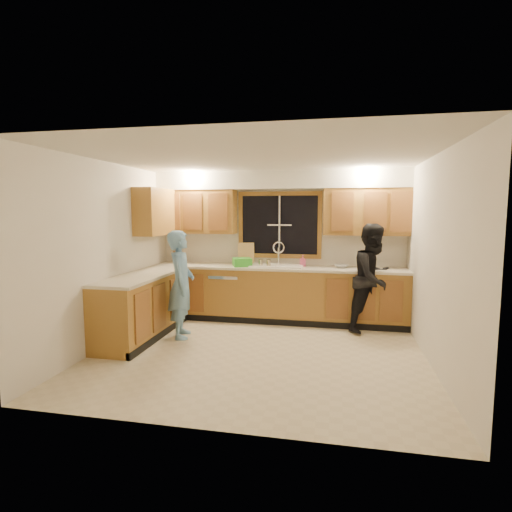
{
  "coord_description": "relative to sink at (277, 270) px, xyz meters",
  "views": [
    {
      "loc": [
        0.96,
        -4.93,
        1.83
      ],
      "look_at": [
        -0.16,
        0.65,
        1.19
      ],
      "focal_mm": 28.0,
      "sensor_mm": 36.0,
      "label": 1
    }
  ],
  "objects": [
    {
      "name": "countertop_back",
      "position": [
        0.0,
        -0.02,
        0.04
      ],
      "size": [
        4.2,
        0.63,
        0.04
      ],
      "primitive_type": "cube",
      "color": "beige",
      "rests_on": "base_cabinets_back"
    },
    {
      "name": "woman",
      "position": [
        1.53,
        -0.33,
        -0.04
      ],
      "size": [
        1.01,
        1.01,
        1.65
      ],
      "primitive_type": "imported",
      "rotation": [
        0.0,
        0.0,
        0.82
      ],
      "color": "black",
      "rests_on": "floor"
    },
    {
      "name": "countertop_left",
      "position": [
        -1.79,
        -1.25,
        0.04
      ],
      "size": [
        0.63,
        1.9,
        0.04
      ],
      "primitive_type": "cube",
      "color": "beige",
      "rests_on": "base_cabinets_left"
    },
    {
      "name": "dishwasher",
      "position": [
        -0.85,
        -0.01,
        -0.45
      ],
      "size": [
        0.6,
        0.56,
        0.82
      ],
      "primitive_type": "cube",
      "color": "silver",
      "rests_on": "floor"
    },
    {
      "name": "can_left",
      "position": [
        -0.26,
        -0.1,
        0.12
      ],
      "size": [
        0.09,
        0.09,
        0.12
      ],
      "primitive_type": "cylinder",
      "rotation": [
        0.0,
        0.0,
        0.35
      ],
      "color": "#C4B897",
      "rests_on": "countertop_back"
    },
    {
      "name": "wall_back",
      "position": [
        0.0,
        0.3,
        0.39
      ],
      "size": [
        4.2,
        0.0,
        4.2
      ],
      "primitive_type": "plane",
      "rotation": [
        1.57,
        0.0,
        0.0
      ],
      "color": "silver",
      "rests_on": "ground"
    },
    {
      "name": "knife_block",
      "position": [
        -1.8,
        0.07,
        0.16
      ],
      "size": [
        0.15,
        0.15,
        0.22
      ],
      "primitive_type": "cube",
      "rotation": [
        0.0,
        0.0,
        0.72
      ],
      "color": "brown",
      "rests_on": "countertop_back"
    },
    {
      "name": "upper_cabinets_return",
      "position": [
        -1.94,
        -0.48,
        0.96
      ],
      "size": [
        0.33,
        0.9,
        0.75
      ],
      "primitive_type": "cube",
      "color": "#A77530",
      "rests_on": "wall_left"
    },
    {
      "name": "upper_cabinets_left",
      "position": [
        -1.43,
        0.13,
        0.96
      ],
      "size": [
        1.35,
        0.33,
        0.75
      ],
      "primitive_type": "cube",
      "color": "#A77530",
      "rests_on": "wall_back"
    },
    {
      "name": "man",
      "position": [
        -1.23,
        -1.15,
        -0.08
      ],
      "size": [
        0.51,
        0.65,
        1.56
      ],
      "primitive_type": "imported",
      "rotation": [
        0.0,
        0.0,
        1.84
      ],
      "color": "#6CA0CC",
      "rests_on": "floor"
    },
    {
      "name": "sink",
      "position": [
        0.0,
        0.0,
        0.0
      ],
      "size": [
        0.86,
        0.52,
        0.57
      ],
      "color": "white",
      "rests_on": "countertop_back"
    },
    {
      "name": "soap_bottle",
      "position": [
        0.42,
        0.1,
        0.15
      ],
      "size": [
        0.11,
        0.11,
        0.19
      ],
      "primitive_type": "imported",
      "rotation": [
        0.0,
        0.0,
        0.34
      ],
      "color": "#E4578E",
      "rests_on": "countertop_back"
    },
    {
      "name": "can_right",
      "position": [
        -0.11,
        -0.15,
        0.12
      ],
      "size": [
        0.08,
        0.08,
        0.13
      ],
      "primitive_type": "cylinder",
      "rotation": [
        0.0,
        0.0,
        0.16
      ],
      "color": "#C4B897",
      "rests_on": "countertop_back"
    },
    {
      "name": "soffit",
      "position": [
        0.0,
        0.12,
        1.49
      ],
      "size": [
        4.2,
        0.35,
        0.3
      ],
      "primitive_type": "cube",
      "color": "white",
      "rests_on": "wall_back"
    },
    {
      "name": "base_cabinets_left",
      "position": [
        -1.8,
        -1.25,
        -0.42
      ],
      "size": [
        0.6,
        1.9,
        0.88
      ],
      "primitive_type": "cube",
      "color": "#A77530",
      "rests_on": "ground"
    },
    {
      "name": "ceiling",
      "position": [
        0.0,
        -1.6,
        1.64
      ],
      "size": [
        4.2,
        4.2,
        0.0
      ],
      "primitive_type": "plane",
      "rotation": [
        3.14,
        0.0,
        0.0
      ],
      "color": "silver"
    },
    {
      "name": "stove",
      "position": [
        -1.8,
        -1.82,
        -0.41
      ],
      "size": [
        0.58,
        0.75,
        0.9
      ],
      "primitive_type": "cube",
      "color": "silver",
      "rests_on": "floor"
    },
    {
      "name": "base_cabinets_back",
      "position": [
        0.0,
        -0.0,
        -0.42
      ],
      "size": [
        4.2,
        0.6,
        0.88
      ],
      "primitive_type": "cube",
      "color": "#A77530",
      "rests_on": "ground"
    },
    {
      "name": "window_frame",
      "position": [
        0.0,
        0.29,
        0.74
      ],
      "size": [
        1.44,
        0.03,
        1.14
      ],
      "color": "black",
      "rests_on": "wall_back"
    },
    {
      "name": "bowl",
      "position": [
        1.05,
        0.05,
        0.08
      ],
      "size": [
        0.27,
        0.27,
        0.05
      ],
      "primitive_type": "imported",
      "rotation": [
        0.0,
        0.0,
        0.24
      ],
      "color": "silver",
      "rests_on": "countertop_back"
    },
    {
      "name": "cutting_board",
      "position": [
        -0.57,
        0.21,
        0.24
      ],
      "size": [
        0.3,
        0.17,
        0.37
      ],
      "primitive_type": "cube",
      "rotation": [
        -0.21,
        0.0,
        0.3
      ],
      "color": "tan",
      "rests_on": "countertop_back"
    },
    {
      "name": "wall_right",
      "position": [
        2.1,
        -1.6,
        0.39
      ],
      "size": [
        0.0,
        3.8,
        3.8
      ],
      "primitive_type": "plane",
      "rotation": [
        1.57,
        0.0,
        -1.57
      ],
      "color": "silver",
      "rests_on": "ground"
    },
    {
      "name": "wall_left",
      "position": [
        -2.1,
        -1.6,
        0.39
      ],
      "size": [
        0.0,
        3.8,
        3.8
      ],
      "primitive_type": "plane",
      "rotation": [
        1.57,
        0.0,
        1.57
      ],
      "color": "silver",
      "rests_on": "ground"
    },
    {
      "name": "floor",
      "position": [
        0.0,
        -1.6,
        -0.86
      ],
      "size": [
        4.2,
        4.2,
        0.0
      ],
      "primitive_type": "plane",
      "color": "beige",
      "rests_on": "ground"
    },
    {
      "name": "dish_crate",
      "position": [
        -0.57,
        -0.09,
        0.12
      ],
      "size": [
        0.38,
        0.37,
        0.14
      ],
      "primitive_type": "cube",
      "rotation": [
        0.0,
        0.0,
        0.39
      ],
      "color": "green",
      "rests_on": "countertop_back"
    },
    {
      "name": "upper_cabinets_right",
      "position": [
        1.43,
        0.13,
        0.96
      ],
      "size": [
        1.35,
        0.33,
        0.75
      ],
      "primitive_type": "cube",
      "color": "#A77530",
      "rests_on": "wall_back"
    }
  ]
}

